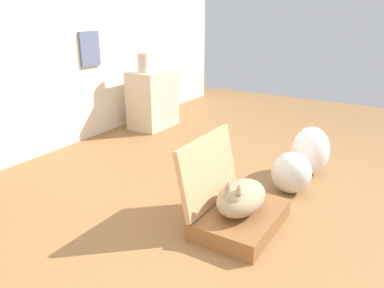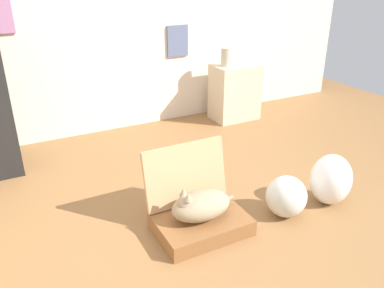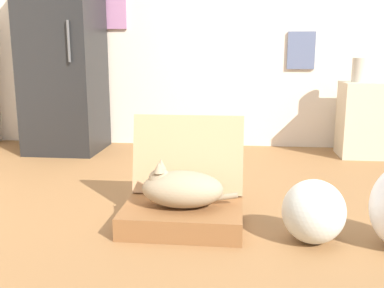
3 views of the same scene
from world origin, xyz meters
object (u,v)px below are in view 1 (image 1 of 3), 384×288
suitcase_base (240,219)px  plastic_bag_white (291,173)px  side_table (153,99)px  plastic_bag_clear (310,151)px  vase_tall (143,63)px  cat (241,197)px

suitcase_base → plastic_bag_white: bearing=-10.0°
plastic_bag_white → side_table: bearing=67.4°
side_table → suitcase_base: bearing=-128.9°
suitcase_base → plastic_bag_white: (0.67, -0.12, 0.10)m
plastic_bag_clear → vase_tall: 2.10m
suitcase_base → vase_tall: vase_tall is taller
suitcase_base → cat: cat is taller
suitcase_base → plastic_bag_clear: 1.12m
plastic_bag_white → vase_tall: size_ratio=1.50×
plastic_bag_white → side_table: (0.82, 1.97, 0.18)m
suitcase_base → plastic_bag_clear: size_ratio=1.54×
cat → side_table: size_ratio=0.76×
plastic_bag_clear → vase_tall: size_ratio=1.96×
suitcase_base → plastic_bag_white: size_ratio=2.01×
cat → plastic_bag_white: (0.68, -0.12, -0.06)m
plastic_bag_white → plastic_bag_clear: plastic_bag_clear is taller
plastic_bag_clear → vase_tall: bearing=82.7°
cat → vase_tall: 2.37m
suitcase_base → cat: size_ratio=1.25×
plastic_bag_white → plastic_bag_clear: (0.42, -0.03, 0.05)m
cat → plastic_bag_clear: size_ratio=1.24×
side_table → vase_tall: vase_tall is taller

